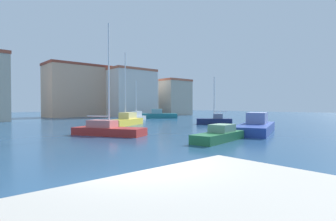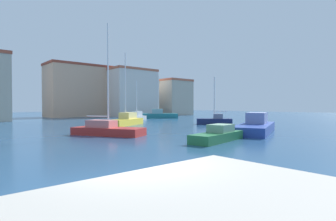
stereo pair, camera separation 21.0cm
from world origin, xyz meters
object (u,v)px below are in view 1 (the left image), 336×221
object	(u,v)px
sailboat_navy_outer_mooring	(215,120)
sailboat_yellow_far_right	(126,120)
motorboat_blue_center_channel	(256,126)
sailboat_white_near_pier	(136,116)
motorboat_green_distant_east	(219,135)
sailboat_teal_distant_north	(158,115)
sailboat_red_far_left	(108,129)

from	to	relation	value
sailboat_navy_outer_mooring	sailboat_yellow_far_right	xyz separation A→B (m)	(-9.08, 6.23, 0.07)
motorboat_blue_center_channel	sailboat_yellow_far_right	bearing A→B (deg)	105.56
sailboat_navy_outer_mooring	sailboat_yellow_far_right	bearing A→B (deg)	145.56
sailboat_white_near_pier	motorboat_blue_center_channel	bearing A→B (deg)	-97.98
motorboat_blue_center_channel	motorboat_green_distant_east	distance (m)	7.30
sailboat_navy_outer_mooring	motorboat_green_distant_east	distance (m)	15.74
sailboat_white_near_pier	sailboat_teal_distant_north	bearing A→B (deg)	22.63
motorboat_green_distant_east	sailboat_white_near_pier	world-z (taller)	sailboat_white_near_pier
motorboat_green_distant_east	sailboat_yellow_far_right	size ratio (longest dim) A/B	0.60
sailboat_red_far_left	sailboat_yellow_far_right	distance (m)	10.62
motorboat_blue_center_channel	sailboat_white_near_pier	distance (m)	23.49
sailboat_red_far_left	sailboat_yellow_far_right	xyz separation A→B (m)	(6.86, 8.10, 0.10)
motorboat_blue_center_channel	sailboat_teal_distant_north	bearing A→B (deg)	68.87
sailboat_yellow_far_right	sailboat_white_near_pier	world-z (taller)	sailboat_yellow_far_right
sailboat_red_far_left	sailboat_navy_outer_mooring	world-z (taller)	sailboat_red_far_left
sailboat_yellow_far_right	sailboat_white_near_pier	size ratio (longest dim) A/B	1.36
sailboat_navy_outer_mooring	sailboat_white_near_pier	size ratio (longest dim) A/B	0.93
motorboat_green_distant_east	sailboat_white_near_pier	xyz separation A→B (m)	(10.42, 24.73, 0.18)
sailboat_teal_distant_north	motorboat_blue_center_channel	bearing A→B (deg)	-111.13
sailboat_yellow_far_right	sailboat_red_far_left	bearing A→B (deg)	-130.27
sailboat_red_far_left	motorboat_green_distant_east	xyz separation A→B (m)	(3.83, -8.17, -0.08)
sailboat_red_far_left	motorboat_blue_center_channel	bearing A→B (deg)	-31.41
motorboat_blue_center_channel	sailboat_teal_distant_north	distance (m)	27.99
sailboat_yellow_far_right	sailboat_teal_distant_north	distance (m)	18.16
sailboat_red_far_left	sailboat_teal_distant_north	distance (m)	28.65
sailboat_red_far_left	sailboat_yellow_far_right	world-z (taller)	sailboat_red_far_left
motorboat_blue_center_channel	motorboat_green_distant_east	world-z (taller)	motorboat_blue_center_channel
sailboat_red_far_left	sailboat_yellow_far_right	size ratio (longest dim) A/B	1.03
sailboat_navy_outer_mooring	motorboat_green_distant_east	bearing A→B (deg)	-140.32
sailboat_white_near_pier	sailboat_teal_distant_north	xyz separation A→B (m)	(6.83, 2.85, 0.03)
sailboat_teal_distant_north	sailboat_navy_outer_mooring	bearing A→B (deg)	-106.34
sailboat_teal_distant_north	sailboat_red_far_left	bearing A→B (deg)	-137.38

